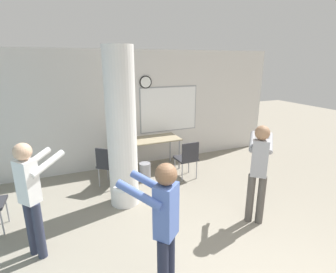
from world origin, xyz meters
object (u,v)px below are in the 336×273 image
bottle_on_table (128,136)px  chair_table_right (187,157)px  chair_table_left (109,163)px  person_watching_back (31,192)px  folding_table (146,142)px  person_playing_side (259,167)px  person_playing_front (164,223)px

bottle_on_table → chair_table_right: size_ratio=0.32×
chair_table_left → person_watching_back: (-1.28, -1.64, 0.43)m
folding_table → bottle_on_table: (-0.41, 0.05, 0.16)m
chair_table_left → folding_table: bearing=27.7°
person_playing_side → folding_table: bearing=109.1°
person_watching_back → person_playing_front: size_ratio=0.99×
person_watching_back → person_playing_side: person_playing_side is taller
person_playing_front → person_watching_back: bearing=134.8°
person_playing_front → person_playing_side: (1.92, 0.77, 0.01)m
bottle_on_table → person_watching_back: (-1.87, -2.22, 0.08)m
person_playing_front → folding_table: bearing=74.2°
chair_table_left → person_playing_side: size_ratio=0.53×
person_playing_front → person_playing_side: size_ratio=0.99×
chair_table_left → person_playing_front: 2.98m
folding_table → person_playing_front: person_playing_front is taller
chair_table_right → person_playing_side: size_ratio=0.53×
folding_table → person_watching_back: bearing=-136.4°
bottle_on_table → person_playing_front: size_ratio=0.17×
chair_table_right → person_playing_front: 3.14m
folding_table → person_playing_front: size_ratio=0.99×
folding_table → person_playing_side: bearing=-70.9°
chair_table_right → person_watching_back: size_ratio=0.54×
bottle_on_table → person_watching_back: size_ratio=0.17×
folding_table → chair_table_left: (-1.00, -0.53, -0.20)m
chair_table_left → person_playing_front: bearing=-89.6°
bottle_on_table → person_watching_back: bearing=-130.0°
bottle_on_table → chair_table_right: 1.44m
person_watching_back → person_playing_front: person_playing_front is taller
folding_table → chair_table_right: chair_table_right is taller
person_watching_back → person_playing_front: 1.84m
bottle_on_table → folding_table: bearing=-7.4°
bottle_on_table → chair_table_left: bottle_on_table is taller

